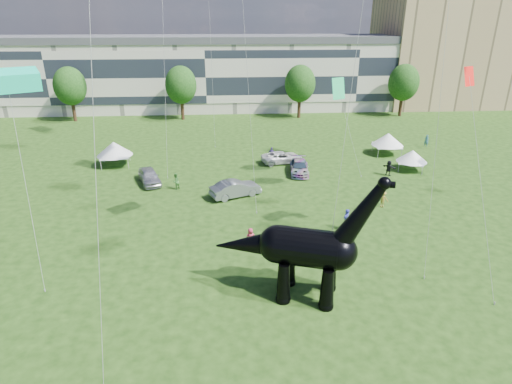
{
  "coord_description": "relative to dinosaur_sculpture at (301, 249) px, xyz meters",
  "views": [
    {
      "loc": [
        -4.57,
        -20.03,
        16.76
      ],
      "look_at": [
        -2.61,
        8.0,
        5.0
      ],
      "focal_mm": 30.0,
      "sensor_mm": 36.0,
      "label": 1
    }
  ],
  "objects": [
    {
      "name": "tree_mid_right",
      "position": [
        8.19,
        50.31,
        2.96
      ],
      "size": [
        5.2,
        5.2,
        9.44
      ],
      "color": "#382314",
      "rests_on": "ground"
    },
    {
      "name": "car_dark",
      "position": [
        3.69,
        22.43,
        -2.61
      ],
      "size": [
        2.57,
        5.15,
        1.44
      ],
      "primitive_type": "imported",
      "rotation": [
        0.0,
        0.0,
        -0.11
      ],
      "color": "#595960",
      "rests_on": "ground"
    },
    {
      "name": "car_silver",
      "position": [
        -12.73,
        20.42,
        -2.54
      ],
      "size": [
        3.35,
        5.02,
        1.59
      ],
      "primitive_type": "imported",
      "rotation": [
        0.0,
        0.0,
        0.35
      ],
      "color": "#ADACB1",
      "rests_on": "ground"
    },
    {
      "name": "car_grey",
      "position": [
        -3.69,
        16.25,
        -2.5
      ],
      "size": [
        5.33,
        3.63,
        1.66
      ],
      "primitive_type": "imported",
      "rotation": [
        0.0,
        0.0,
        1.98
      ],
      "color": "gray",
      "rests_on": "ground"
    },
    {
      "name": "gazebo_near",
      "position": [
        16.72,
        22.59,
        -1.65
      ],
      "size": [
        4.55,
        4.55,
        2.39
      ],
      "rotation": [
        0.0,
        0.0,
        -0.43
      ],
      "color": "white",
      "rests_on": "ground"
    },
    {
      "name": "apartment_block",
      "position": [
        40.19,
        62.31,
        7.67
      ],
      "size": [
        28.0,
        18.0,
        22.0
      ],
      "primitive_type": "cube",
      "color": "tan",
      "rests_on": "ground"
    },
    {
      "name": "car_white",
      "position": [
        2.21,
        26.2,
        -2.64
      ],
      "size": [
        5.36,
        3.3,
        1.39
      ],
      "primitive_type": "imported",
      "rotation": [
        0.0,
        0.0,
        1.78
      ],
      "color": "silver",
      "rests_on": "ground"
    },
    {
      "name": "tree_far_right",
      "position": [
        26.19,
        50.31,
        2.96
      ],
      "size": [
        5.2,
        5.2,
        9.44
      ],
      "color": "#382314",
      "rests_on": "ground"
    },
    {
      "name": "tree_far_left",
      "position": [
        -29.81,
        50.31,
        2.96
      ],
      "size": [
        5.2,
        5.2,
        9.44
      ],
      "color": "#382314",
      "rests_on": "ground"
    },
    {
      "name": "dinosaur_sculpture",
      "position": [
        0.0,
        0.0,
        0.0
      ],
      "size": [
        10.69,
        4.84,
        8.82
      ],
      "rotation": [
        0.0,
        0.0,
        -0.31
      ],
      "color": "black",
      "rests_on": "ground"
    },
    {
      "name": "gazebo_far",
      "position": [
        16.06,
        28.73,
        -1.38
      ],
      "size": [
        4.28,
        4.28,
        2.77
      ],
      "rotation": [
        0.0,
        0.0,
        -0.08
      ],
      "color": "white",
      "rests_on": "ground"
    },
    {
      "name": "visitors",
      "position": [
        0.02,
        14.45,
        -2.48
      ],
      "size": [
        53.62,
        43.52,
        1.89
      ],
      "color": "#346B82",
      "rests_on": "ground"
    },
    {
      "name": "gazebo_left",
      "position": [
        -17.71,
        26.74,
        -1.31
      ],
      "size": [
        4.69,
        4.69,
        2.88
      ],
      "rotation": [
        0.0,
        0.0,
        0.15
      ],
      "color": "silver",
      "rests_on": "ground"
    },
    {
      "name": "terrace_row",
      "position": [
        -7.81,
        59.31,
        2.67
      ],
      "size": [
        78.0,
        11.0,
        12.0
      ],
      "primitive_type": "cube",
      "color": "beige",
      "rests_on": "ground"
    },
    {
      "name": "ground",
      "position": [
        0.19,
        -2.69,
        -3.33
      ],
      "size": [
        220.0,
        220.0,
        0.0
      ],
      "primitive_type": "plane",
      "color": "#16330C",
      "rests_on": "ground"
    },
    {
      "name": "tree_mid_left",
      "position": [
        -11.81,
        50.31,
        2.96
      ],
      "size": [
        5.2,
        5.2,
        9.44
      ],
      "color": "#382314",
      "rests_on": "ground"
    }
  ]
}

